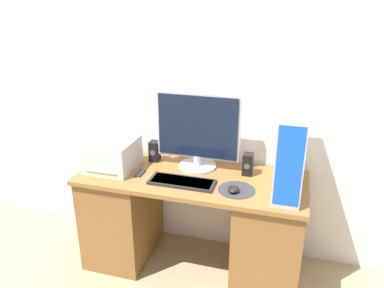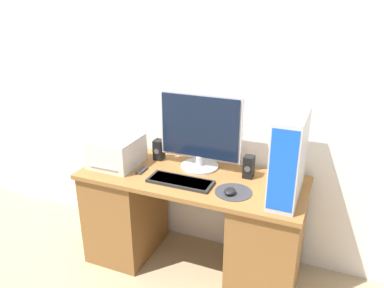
{
  "view_description": "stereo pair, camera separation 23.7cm",
  "coord_description": "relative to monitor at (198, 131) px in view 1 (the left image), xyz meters",
  "views": [
    {
      "loc": [
        0.62,
        -1.82,
        1.83
      ],
      "look_at": [
        0.0,
        0.29,
        0.95
      ],
      "focal_mm": 35.0,
      "sensor_mm": 36.0,
      "label": 1
    },
    {
      "loc": [
        0.84,
        -1.74,
        1.83
      ],
      "look_at": [
        0.0,
        0.29,
        0.95
      ],
      "focal_mm": 35.0,
      "sensor_mm": 36.0,
      "label": 2
    }
  ],
  "objects": [
    {
      "name": "wall_back",
      "position": [
        -0.0,
        0.2,
        0.37
      ],
      "size": [
        6.4,
        0.05,
        2.7
      ],
      "color": "white",
      "rests_on": "ground_plane"
    },
    {
      "name": "mouse",
      "position": [
        0.3,
        -0.29,
        -0.24
      ],
      "size": [
        0.07,
        0.09,
        0.03
      ],
      "color": "black",
      "rests_on": "mousepad"
    },
    {
      "name": "keyboard",
      "position": [
        -0.03,
        -0.26,
        -0.25
      ],
      "size": [
        0.42,
        0.16,
        0.02
      ],
      "color": "black",
      "rests_on": "desk"
    },
    {
      "name": "desk",
      "position": [
        -0.0,
        -0.15,
        -0.61
      ],
      "size": [
        1.49,
        0.59,
        0.72
      ],
      "color": "brown",
      "rests_on": "ground_plane"
    },
    {
      "name": "speaker_left",
      "position": [
        -0.33,
        0.02,
        -0.19
      ],
      "size": [
        0.06,
        0.08,
        0.15
      ],
      "color": "black",
      "rests_on": "desk"
    },
    {
      "name": "computer_tower",
      "position": [
        0.61,
        -0.18,
        -0.01
      ],
      "size": [
        0.16,
        0.45,
        0.51
      ],
      "color": "#B2B2B7",
      "rests_on": "desk"
    },
    {
      "name": "printer",
      "position": [
        -0.56,
        -0.18,
        -0.16
      ],
      "size": [
        0.31,
        0.33,
        0.2
      ],
      "color": "beige",
      "rests_on": "desk"
    },
    {
      "name": "remote_control",
      "position": [
        -0.34,
        -0.22,
        -0.26
      ],
      "size": [
        0.04,
        0.1,
        0.02
      ],
      "color": "#38383D",
      "rests_on": "desk"
    },
    {
      "name": "mousepad",
      "position": [
        0.31,
        -0.25,
        -0.26
      ],
      "size": [
        0.23,
        0.23,
        0.0
      ],
      "color": "#2D2D33",
      "rests_on": "desk"
    },
    {
      "name": "monitor",
      "position": [
        0.0,
        0.0,
        0.0
      ],
      "size": [
        0.57,
        0.26,
        0.52
      ],
      "color": "#B7B7BC",
      "rests_on": "desk"
    },
    {
      "name": "speaker_right",
      "position": [
        0.34,
        -0.02,
        -0.19
      ],
      "size": [
        0.06,
        0.08,
        0.15
      ],
      "color": "black",
      "rests_on": "desk"
    }
  ]
}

